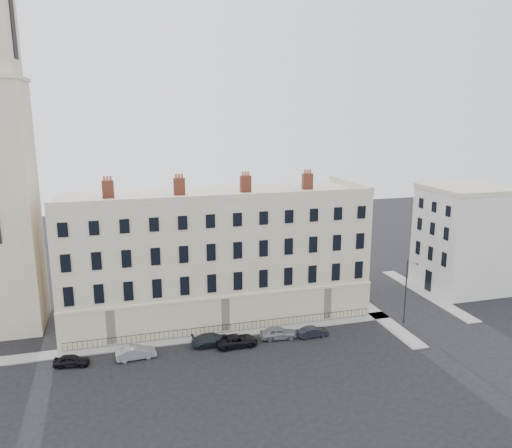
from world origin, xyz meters
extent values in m
plane|color=black|center=(0.00, 0.00, 0.00)|extent=(160.00, 160.00, 0.00)
cube|color=beige|center=(-6.00, 12.00, 7.50)|extent=(36.00, 12.00, 15.00)
cube|color=beige|center=(-6.00, 5.92, 2.00)|extent=(36.10, 0.18, 4.00)
cube|color=beige|center=(12.08, 12.00, 2.00)|extent=(0.18, 12.10, 4.00)
cube|color=beige|center=(-6.00, 6.15, 15.40)|extent=(36.00, 0.35, 0.80)
cube|color=beige|center=(11.85, 12.00, 15.40)|extent=(0.35, 12.00, 0.80)
cube|color=brown|center=(-18.00, 12.00, 16.00)|extent=(1.30, 0.70, 2.00)
cube|color=brown|center=(-10.00, 12.00, 16.00)|extent=(1.30, 0.70, 2.00)
cube|color=brown|center=(-2.00, 12.00, 16.00)|extent=(1.30, 0.70, 2.00)
cube|color=brown|center=(6.00, 12.00, 16.00)|extent=(1.30, 0.70, 2.00)
cube|color=silver|center=(29.00, 11.00, 7.00)|extent=(10.00, 10.00, 14.00)
cube|color=gray|center=(-10.00, 5.00, 0.06)|extent=(48.00, 2.00, 0.12)
cube|color=gray|center=(13.00, 8.00, 0.06)|extent=(2.00, 24.00, 0.12)
cube|color=gray|center=(23.00, 10.00, 0.06)|extent=(2.00, 20.00, 0.12)
cube|color=black|center=(-6.00, 5.40, 1.02)|extent=(35.00, 0.04, 0.04)
cube|color=black|center=(-6.00, 5.40, 0.12)|extent=(35.00, 0.04, 0.04)
imported|color=black|center=(-22.34, 2.19, 0.59)|extent=(3.62, 1.89, 1.17)
imported|color=gray|center=(-16.15, 2.06, 0.66)|extent=(4.11, 1.73, 1.32)
imported|color=black|center=(-8.08, 2.84, 0.66)|extent=(4.56, 1.90, 1.32)
imported|color=black|center=(-5.64, 1.97, 0.63)|extent=(4.58, 2.16, 1.27)
imported|color=gray|center=(-0.80, 2.48, 0.69)|extent=(4.18, 2.00, 1.38)
imported|color=black|center=(3.10, 1.92, 0.57)|extent=(3.52, 1.35, 1.14)
cylinder|color=#2A2A2E|center=(14.86, 2.42, 3.94)|extent=(0.16, 0.16, 7.87)
cylinder|color=#2A2A2E|center=(15.03, 1.75, 7.78)|extent=(0.45, 1.46, 0.10)
cube|color=#2A2A2E|center=(15.19, 1.08, 7.73)|extent=(0.29, 0.52, 0.12)
camera|label=1|loc=(-16.91, -45.98, 24.65)|focal=35.00mm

